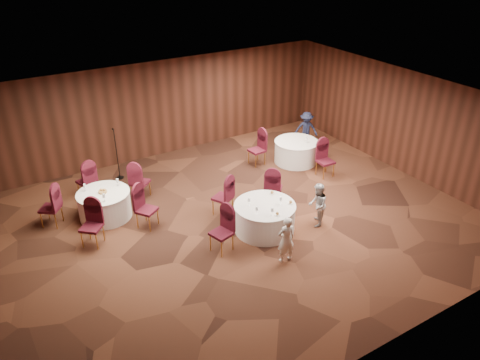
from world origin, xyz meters
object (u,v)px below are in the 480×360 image
table_right (296,151)px  man_c (306,129)px  mic_stand (118,164)px  woman_b (317,205)px  table_main (265,217)px  table_left (105,205)px  woman_a (286,240)px

table_right → man_c: (1.08, 0.85, 0.26)m
mic_stand → woman_b: size_ratio=1.38×
table_main → table_right: 4.18m
table_main → table_left: bearing=140.4°
woman_b → man_c: size_ratio=0.94×
mic_stand → woman_a: 6.33m
table_left → table_right: size_ratio=0.97×
table_main → woman_a: (-0.29, -1.31, 0.22)m
woman_b → table_left: bearing=-84.0°
table_left → mic_stand: size_ratio=0.85×
table_main → man_c: (4.20, 3.63, 0.26)m
table_main → woman_a: woman_a is taller
table_right → table_left: bearing=-179.5°
table_right → woman_b: 3.77m
table_main → table_left: size_ratio=1.12×
table_right → woman_b: size_ratio=1.20×
woman_a → man_c: man_c is taller
table_left → woman_a: size_ratio=1.17×
table_right → woman_a: woman_a is taller
table_main → woman_b: bearing=-21.4°
table_main → woman_b: woman_b is taller
mic_stand → table_left: bearing=-117.7°
woman_b → man_c: man_c is taller
table_left → man_c: bearing=6.9°
table_main → mic_stand: mic_stand is taller
table_main → table_left: 4.28m
table_right → man_c: 1.40m
woman_a → woman_b: woman_b is taller
table_left → table_right: 6.41m
woman_b → man_c: bearing=-173.9°
table_left → man_c: 7.55m
woman_b → table_main: bearing=-70.2°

